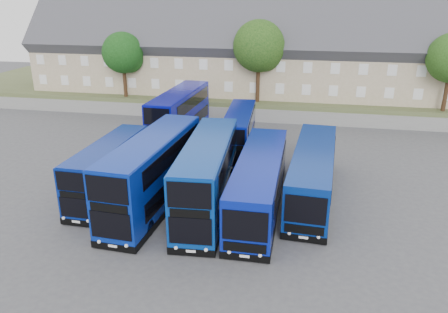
# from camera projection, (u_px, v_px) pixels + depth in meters

# --- Properties ---
(ground) EXTENTS (120.00, 120.00, 0.00)m
(ground) POSITION_uv_depth(u_px,v_px,m) (179.00, 221.00, 28.32)
(ground) COLOR #45454A
(ground) RESTS_ON ground
(retaining_wall) EXTENTS (70.00, 0.40, 1.50)m
(retaining_wall) POSITION_uv_depth(u_px,v_px,m) (238.00, 114.00, 50.10)
(retaining_wall) COLOR slate
(retaining_wall) RESTS_ON ground
(earth_bank) EXTENTS (80.00, 20.00, 2.00)m
(earth_bank) POSITION_uv_depth(u_px,v_px,m) (250.00, 94.00, 59.20)
(earth_bank) COLOR #4E5730
(earth_bank) RESTS_ON ground
(terrace_row) EXTENTS (54.00, 10.40, 11.20)m
(terrace_row) POSITION_uv_depth(u_px,v_px,m) (247.00, 56.00, 53.55)
(terrace_row) COLOR tan
(terrace_row) RESTS_ON earth_bank
(dd_front_left) EXTENTS (2.53, 9.87, 3.89)m
(dd_front_left) POSITION_uv_depth(u_px,v_px,m) (109.00, 171.00, 31.29)
(dd_front_left) COLOR navy
(dd_front_left) RESTS_ON ground
(dd_front_mid) EXTENTS (3.54, 12.34, 4.85)m
(dd_front_mid) POSITION_uv_depth(u_px,v_px,m) (153.00, 174.00, 29.53)
(dd_front_mid) COLOR #082596
(dd_front_mid) RESTS_ON ground
(dd_front_right) EXTENTS (3.51, 12.10, 4.75)m
(dd_front_right) POSITION_uv_depth(u_px,v_px,m) (208.00, 177.00, 29.08)
(dd_front_right) COLOR navy
(dd_front_right) RESTS_ON ground
(dd_rear_left) EXTENTS (3.31, 12.01, 4.73)m
(dd_rear_left) POSITION_uv_depth(u_px,v_px,m) (180.00, 116.00, 43.59)
(dd_rear_left) COLOR #080C93
(dd_rear_left) RESTS_ON ground
(dd_rear_right) EXTENTS (2.81, 9.97, 3.91)m
(dd_rear_right) POSITION_uv_depth(u_px,v_px,m) (239.00, 133.00, 39.46)
(dd_rear_right) COLOR #081693
(dd_rear_right) RESTS_ON ground
(coach_east_a) EXTENTS (2.83, 13.37, 3.65)m
(coach_east_a) POSITION_uv_depth(u_px,v_px,m) (259.00, 184.00, 29.40)
(coach_east_a) COLOR #081B9B
(coach_east_a) RESTS_ON ground
(coach_east_b) EXTENTS (3.56, 13.17, 3.56)m
(coach_east_b) POSITION_uv_depth(u_px,v_px,m) (313.00, 175.00, 31.00)
(coach_east_b) COLOR navy
(coach_east_b) RESTS_ON ground
(tree_west) EXTENTS (4.80, 4.80, 7.65)m
(tree_west) POSITION_uv_depth(u_px,v_px,m) (124.00, 54.00, 51.35)
(tree_west) COLOR #382314
(tree_west) RESTS_ON earth_bank
(tree_mid) EXTENTS (5.76, 5.76, 9.18)m
(tree_mid) POSITION_uv_depth(u_px,v_px,m) (260.00, 48.00, 48.61)
(tree_mid) COLOR #382314
(tree_mid) RESTS_ON earth_bank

